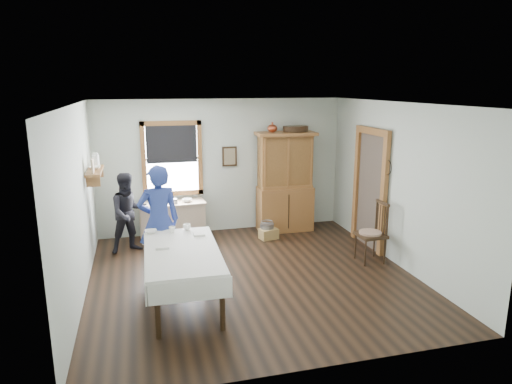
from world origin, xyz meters
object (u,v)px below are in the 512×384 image
work_counter (173,221)px  figure_dark (129,216)px  woman_blue (159,225)px  wicker_basket (269,234)px  pail (267,231)px  dining_table (183,276)px  china_hutch (285,182)px  spindle_chair (371,232)px

work_counter → figure_dark: 1.00m
woman_blue → wicker_basket: bearing=-157.0°
work_counter → pail: size_ratio=4.34×
dining_table → figure_dark: 2.42m
figure_dark → dining_table: bearing=-90.1°
dining_table → figure_dark: figure_dark is taller
china_hutch → woman_blue: 3.15m
work_counter → woman_blue: 1.82m
work_counter → figure_dark: bearing=-150.8°
pail → wicker_basket: pail is taller
china_hutch → pail: (-0.50, -0.42, -0.87)m
woman_blue → dining_table: bearing=96.2°
figure_dark → wicker_basket: bearing=-17.3°
china_hutch → woman_blue: bearing=-145.9°
dining_table → work_counter: bearing=88.4°
china_hutch → woman_blue: (-2.64, -1.71, -0.20)m
work_counter → woman_blue: woman_blue is taller
work_counter → pail: (1.81, -0.44, -0.22)m
china_hutch → work_counter: bearing=-179.3°
spindle_chair → wicker_basket: (-1.35, 1.58, -0.43)m
spindle_chair → wicker_basket: spindle_chair is taller
spindle_chair → woman_blue: bearing=172.2°
work_counter → spindle_chair: size_ratio=1.21×
dining_table → woman_blue: size_ratio=1.18×
dining_table → figure_dark: bearing=107.5°
spindle_chair → figure_dark: size_ratio=0.79×
dining_table → wicker_basket: bearing=50.5°
work_counter → figure_dark: figure_dark is taller
pail → wicker_basket: (0.02, -0.06, -0.05)m
spindle_chair → figure_dark: 4.27m
china_hutch → figure_dark: china_hutch is taller
pail → wicker_basket: bearing=-73.7°
pail → figure_dark: (-2.61, -0.07, 0.53)m
spindle_chair → woman_blue: 3.53m
work_counter → woman_blue: size_ratio=0.77×
woman_blue → china_hutch: bearing=-153.9°
wicker_basket → figure_dark: 2.69m
work_counter → china_hutch: size_ratio=0.63×
spindle_chair → figure_dark: (-3.98, 1.56, 0.14)m
work_counter → figure_dark: size_ratio=0.95×
wicker_basket → dining_table: bearing=-129.5°
china_hutch → spindle_chair: china_hutch is taller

